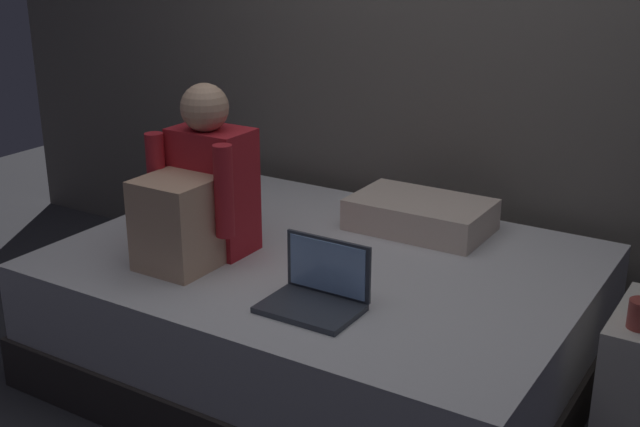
# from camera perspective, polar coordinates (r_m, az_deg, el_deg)

# --- Properties ---
(ground_plane) EXTENTS (8.00, 8.00, 0.00)m
(ground_plane) POSITION_cam_1_polar(r_m,az_deg,el_deg) (3.05, 0.50, -14.36)
(ground_plane) COLOR #2D2D33
(wall_back) EXTENTS (5.60, 0.10, 2.70)m
(wall_back) POSITION_cam_1_polar(r_m,az_deg,el_deg) (3.63, 10.77, 13.64)
(wall_back) COLOR #605B56
(wall_back) RESTS_ON ground_plane
(bed) EXTENTS (2.00, 1.50, 0.51)m
(bed) POSITION_cam_1_polar(r_m,az_deg,el_deg) (3.24, 0.25, -7.11)
(bed) COLOR #332D2B
(bed) RESTS_ON ground_plane
(person_sitting) EXTENTS (0.39, 0.44, 0.66)m
(person_sitting) POSITION_cam_1_polar(r_m,az_deg,el_deg) (3.07, -8.49, 1.38)
(person_sitting) COLOR #B21E28
(person_sitting) RESTS_ON bed
(laptop) EXTENTS (0.32, 0.23, 0.22)m
(laptop) POSITION_cam_1_polar(r_m,az_deg,el_deg) (2.70, -0.19, -5.45)
(laptop) COLOR #333842
(laptop) RESTS_ON bed
(pillow) EXTENTS (0.56, 0.36, 0.13)m
(pillow) POSITION_cam_1_polar(r_m,az_deg,el_deg) (3.40, 7.03, -0.07)
(pillow) COLOR beige
(pillow) RESTS_ON bed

